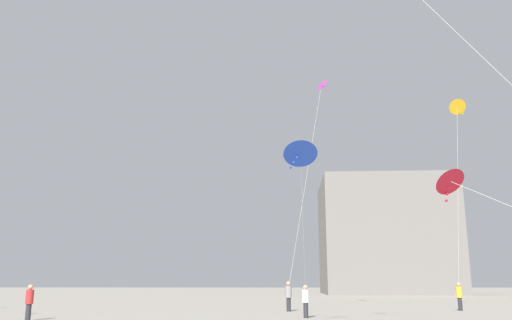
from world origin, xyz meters
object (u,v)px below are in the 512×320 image
at_px(person_in_grey, 289,295).
at_px(building_left_hall, 384,237).
at_px(person_in_white, 306,300).
at_px(person_in_yellow, 459,295).
at_px(person_in_red, 29,301).
at_px(kite_magenta_diamond, 321,88).
at_px(kite_crimson_diamond, 450,182).
at_px(kite_amber_diamond, 457,108).
at_px(kite_cobalt_diamond, 300,153).

height_order(person_in_grey, building_left_hall, building_left_hall).
height_order(person_in_white, person_in_yellow, person_in_yellow).
bearing_deg(person_in_red, kite_magenta_diamond, 120.62).
height_order(person_in_yellow, person_in_red, person_in_yellow).
bearing_deg(kite_crimson_diamond, person_in_yellow, 70.99).
distance_m(person_in_white, kite_amber_diamond, 17.47).
distance_m(kite_crimson_diamond, kite_cobalt_diamond, 5.61).
relative_size(kite_crimson_diamond, building_left_hall, 0.33).
xyz_separation_m(person_in_grey, person_in_red, (-12.13, -7.75, -0.07)).
distance_m(person_in_yellow, person_in_grey, 10.52).
xyz_separation_m(person_in_white, person_in_yellow, (9.82, 6.76, 0.05)).
bearing_deg(kite_magenta_diamond, person_in_red, -146.51).
relative_size(person_in_yellow, building_left_hall, 0.09).
bearing_deg(person_in_white, kite_magenta_diamond, -164.30).
relative_size(kite_cobalt_diamond, kite_amber_diamond, 0.60).
bearing_deg(person_in_grey, kite_crimson_diamond, 82.09).
relative_size(person_in_white, kite_crimson_diamond, 0.26).
bearing_deg(kite_crimson_diamond, person_in_white, 118.07).
bearing_deg(person_in_red, kite_crimson_diamond, 66.64).
distance_m(person_in_grey, kite_crimson_diamond, 15.71).
bearing_deg(person_in_grey, kite_magenta_diamond, -170.36).
distance_m(kite_cobalt_diamond, kite_amber_diamond, 18.58).
height_order(person_in_white, person_in_red, person_in_red).
bearing_deg(person_in_red, person_in_yellow, 108.44).
bearing_deg(person_in_yellow, person_in_grey, -17.20).
xyz_separation_m(kite_crimson_diamond, kite_cobalt_diamond, (-5.07, 1.86, 1.51)).
height_order(kite_crimson_diamond, building_left_hall, building_left_hall).
bearing_deg(building_left_hall, person_in_yellow, -96.47).
relative_size(person_in_red, building_left_hall, 0.09).
height_order(kite_amber_diamond, kite_magenta_diamond, kite_magenta_diamond).
bearing_deg(kite_magenta_diamond, person_in_grey, -142.37).
bearing_deg(kite_amber_diamond, kite_magenta_diamond, 174.25).
xyz_separation_m(person_in_yellow, person_in_grey, (-10.47, -1.06, 0.03)).
xyz_separation_m(person_in_white, person_in_grey, (-0.65, 5.69, 0.09)).
distance_m(person_in_grey, kite_cobalt_diamond, 13.61).
relative_size(person_in_grey, kite_magenta_diamond, 0.12).
xyz_separation_m(kite_amber_diamond, kite_magenta_diamond, (-8.86, 0.89, 1.85)).
distance_m(person_in_yellow, building_left_hall, 44.24).
distance_m(person_in_grey, building_left_hall, 47.57).
xyz_separation_m(person_in_yellow, kite_crimson_diamond, (-5.27, -15.29, 4.20)).
relative_size(kite_magenta_diamond, building_left_hall, 0.77).
distance_m(kite_crimson_diamond, kite_magenta_diamond, 19.01).
bearing_deg(building_left_hall, kite_amber_diamond, -95.30).
bearing_deg(building_left_hall, kite_cobalt_diamond, -105.04).
bearing_deg(kite_magenta_diamond, kite_amber_diamond, -5.75).
xyz_separation_m(person_in_red, kite_amber_diamond, (23.50, 8.79, 12.03)).
height_order(kite_amber_diamond, building_left_hall, building_left_hall).
relative_size(person_in_white, building_left_hall, 0.09).
bearing_deg(kite_amber_diamond, person_in_white, -147.86).
relative_size(person_in_grey, kite_cobalt_diamond, 0.24).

